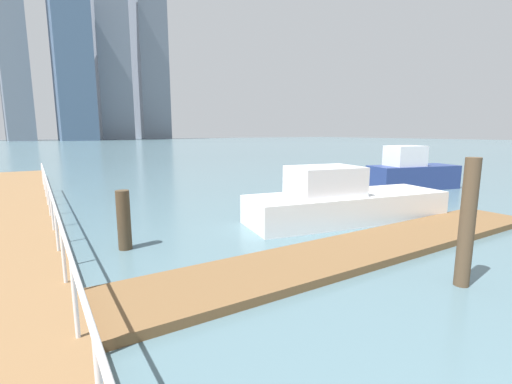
% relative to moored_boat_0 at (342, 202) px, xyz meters
% --- Properties ---
extents(ground_plane, '(300.00, 300.00, 0.00)m').
position_rel_moored_boat_0_xyz_m(ground_plane, '(-5.36, 10.02, -0.67)').
color(ground_plane, slate).
extents(floating_dock, '(13.82, 2.00, 0.18)m').
position_rel_moored_boat_0_xyz_m(floating_dock, '(-1.95, -2.61, -0.58)').
color(floating_dock, brown).
rests_on(floating_dock, ground_plane).
extents(boardwalk_railing, '(0.06, 25.98, 1.08)m').
position_rel_moored_boat_0_xyz_m(boardwalk_railing, '(-8.51, -0.73, 0.59)').
color(boardwalk_railing, white).
rests_on(boardwalk_railing, boardwalk).
extents(dock_piling_0, '(0.28, 0.28, 2.55)m').
position_rel_moored_boat_0_xyz_m(dock_piling_0, '(-1.79, -5.02, 0.61)').
color(dock_piling_0, brown).
rests_on(dock_piling_0, ground_plane).
extents(dock_piling_4, '(0.34, 0.34, 1.55)m').
position_rel_moored_boat_0_xyz_m(dock_piling_4, '(-6.98, 0.83, 0.11)').
color(dock_piling_4, '#473826').
rests_on(dock_piling_4, ground_plane).
extents(moored_boat_0, '(7.30, 3.32, 1.90)m').
position_rel_moored_boat_0_xyz_m(moored_boat_0, '(0.00, 0.00, 0.00)').
color(moored_boat_0, white).
rests_on(moored_boat_0, ground_plane).
extents(moored_boat_1, '(5.07, 2.85, 2.30)m').
position_rel_moored_boat_0_xyz_m(moored_boat_1, '(8.32, 3.13, 0.18)').
color(moored_boat_1, navy).
rests_on(moored_boat_1, ground_plane).
extents(skyline_tower_2, '(9.44, 14.36, 71.94)m').
position_rel_moored_boat_0_xyz_m(skyline_tower_2, '(-12.00, 139.64, 35.30)').
color(skyline_tower_2, gray).
rests_on(skyline_tower_2, ground_plane).
extents(skyline_tower_3, '(12.61, 11.64, 49.73)m').
position_rel_moored_boat_0_xyz_m(skyline_tower_3, '(5.38, 133.93, 24.20)').
color(skyline_tower_3, slate).
rests_on(skyline_tower_3, ground_plane).
extents(skyline_tower_4, '(12.24, 10.39, 66.81)m').
position_rel_moored_boat_0_xyz_m(skyline_tower_4, '(20.43, 144.73, 32.74)').
color(skyline_tower_4, slate).
rests_on(skyline_tower_4, ground_plane).
extents(skyline_tower_5, '(13.57, 13.84, 61.28)m').
position_rel_moored_boat_0_xyz_m(skyline_tower_5, '(38.43, 155.91, 29.97)').
color(skyline_tower_5, slate).
rests_on(skyline_tower_5, ground_plane).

